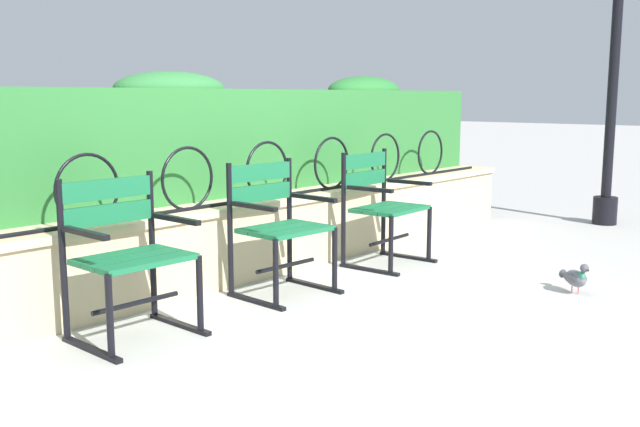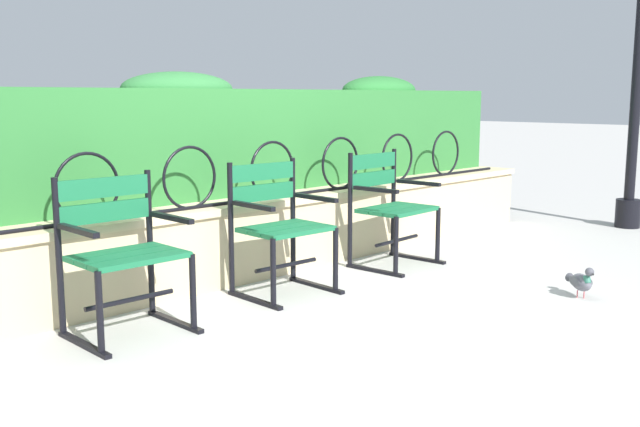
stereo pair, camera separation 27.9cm
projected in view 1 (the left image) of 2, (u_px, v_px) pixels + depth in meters
name	position (u px, v px, depth m)	size (l,w,h in m)	color
ground_plane	(335.00, 300.00, 4.67)	(60.00, 60.00, 0.00)	#B7B5AF
stone_wall	(241.00, 239.00, 5.20)	(6.82, 0.41, 0.56)	#C6B289
iron_arch_fence	(232.00, 177.00, 4.97)	(6.29, 0.02, 0.42)	black
hedge_row	(198.00, 138.00, 5.41)	(6.69, 0.60, 0.92)	#2D7033
park_chair_left	(126.00, 252.00, 3.91)	(0.61, 0.53, 0.87)	#19663D
park_chair_centre	(277.00, 224.00, 4.77)	(0.60, 0.55, 0.87)	#19663D
park_chair_right	(382.00, 204.00, 5.62)	(0.63, 0.55, 0.88)	#19663D
pigeon_near_chairs	(575.00, 277.00, 4.80)	(0.21, 0.26, 0.22)	#5B5B66
lamppost	(616.00, 40.00, 7.15)	(0.28, 0.28, 3.55)	black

